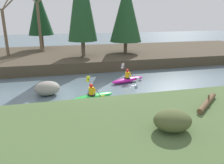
# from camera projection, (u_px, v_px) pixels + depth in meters

# --- Properties ---
(ground_plane) EXTENTS (90.00, 90.00, 0.00)m
(ground_plane) POSITION_uv_depth(u_px,v_px,m) (94.00, 96.00, 13.42)
(ground_plane) COLOR slate
(riverbank_near) EXTENTS (44.00, 5.80, 0.88)m
(riverbank_near) POSITION_uv_depth(u_px,v_px,m) (116.00, 134.00, 8.31)
(riverbank_near) COLOR #4C6638
(riverbank_near) RESTS_ON ground
(riverbank_far) EXTENTS (44.00, 10.91, 0.95)m
(riverbank_far) POSITION_uv_depth(u_px,v_px,m) (77.00, 57.00, 23.21)
(riverbank_far) COLOR #473D2D
(riverbank_far) RESTS_ON ground
(conifer_tree_far_left) EXTENTS (2.77, 2.77, 6.53)m
(conifer_tree_far_left) POSITION_uv_depth(u_px,v_px,m) (39.00, 12.00, 24.10)
(conifer_tree_far_left) COLOR brown
(conifer_tree_far_left) RESTS_ON riverbank_far
(conifer_tree_mid_left) EXTENTS (3.21, 3.21, 7.12)m
(conifer_tree_mid_left) POSITION_uv_depth(u_px,v_px,m) (126.00, 11.00, 21.50)
(conifer_tree_mid_left) COLOR brown
(conifer_tree_mid_left) RESTS_ON riverbank_far
(bare_tree_mid_upstream) EXTENTS (3.18, 3.14, 5.74)m
(bare_tree_mid_upstream) POSITION_uv_depth(u_px,v_px,m) (5.00, 27.00, 20.51)
(bare_tree_mid_upstream) COLOR brown
(bare_tree_mid_upstream) RESTS_ON riverbank_far
(bare_tree_mid_downstream) EXTENTS (3.68, 3.64, 6.69)m
(bare_tree_mid_downstream) POSITION_uv_depth(u_px,v_px,m) (39.00, 21.00, 22.64)
(bare_tree_mid_downstream) COLOR brown
(bare_tree_mid_downstream) RESTS_ON riverbank_far
(shrub_clump_nearest) EXTENTS (1.37, 1.14, 0.74)m
(shrub_clump_nearest) POSITION_uv_depth(u_px,v_px,m) (173.00, 120.00, 7.67)
(shrub_clump_nearest) COLOR #4C562D
(shrub_clump_nearest) RESTS_ON riverbank_near
(kayaker_lead) EXTENTS (2.76, 2.03, 1.20)m
(kayaker_lead) POSITION_uv_depth(u_px,v_px,m) (129.00, 79.00, 16.13)
(kayaker_lead) COLOR #C61999
(kayaker_lead) RESTS_ON ground
(kayaker_middle) EXTENTS (2.77, 2.04, 1.20)m
(kayaker_middle) POSITION_uv_depth(u_px,v_px,m) (94.00, 96.00, 12.82)
(kayaker_middle) COLOR green
(kayaker_middle) RESTS_ON ground
(boulder_midstream) EXTENTS (1.55, 1.21, 0.87)m
(boulder_midstream) POSITION_uv_depth(u_px,v_px,m) (47.00, 88.00, 13.45)
(boulder_midstream) COLOR gray
(boulder_midstream) RESTS_ON ground
(driftwood_log) EXTENTS (1.98, 1.71, 0.44)m
(driftwood_log) POSITION_uv_depth(u_px,v_px,m) (207.00, 103.00, 9.85)
(driftwood_log) COLOR brown
(driftwood_log) RESTS_ON riverbank_near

